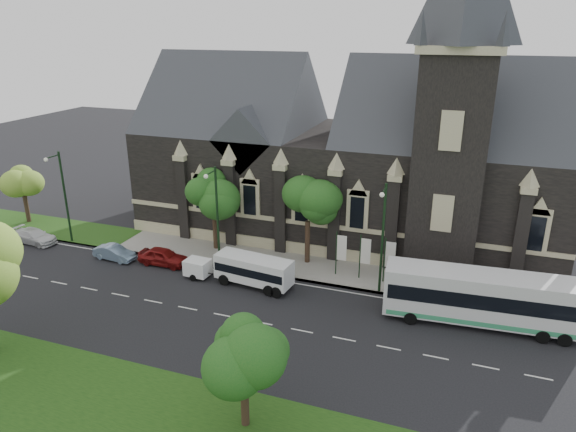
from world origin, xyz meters
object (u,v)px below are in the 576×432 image
at_px(street_lamp_mid, 216,212).
at_px(car_far_red, 163,257).
at_px(banner_flag_left, 340,250).
at_px(sedan, 114,253).
at_px(tree_walk_left, 216,191).
at_px(street_lamp_near, 382,233).
at_px(box_trailer, 198,267).
at_px(tree_walk_far, 25,181).
at_px(car_far_white, 34,236).
at_px(banner_flag_right, 388,257).
at_px(tree_park_east, 248,348).
at_px(shuttle_bus, 254,269).
at_px(banner_flag_center, 364,254).
at_px(street_lamp_far, 63,193).
at_px(tour_coach, 482,297).
at_px(tree_walk_right, 311,201).

height_order(street_lamp_mid, car_far_red, street_lamp_mid).
relative_size(banner_flag_left, sedan, 1.01).
relative_size(street_lamp_mid, sedan, 2.28).
relative_size(tree_walk_left, street_lamp_near, 0.85).
height_order(street_lamp_near, box_trailer, street_lamp_near).
distance_m(tree_walk_left, tree_walk_far, 22.06).
bearing_deg(car_far_white, banner_flag_right, -80.30).
relative_size(street_lamp_near, banner_flag_left, 2.25).
relative_size(tree_park_east, banner_flag_left, 1.57).
distance_m(banner_flag_left, car_far_white, 29.74).
height_order(tree_walk_left, banner_flag_right, tree_walk_left).
bearing_deg(street_lamp_near, box_trailer, -171.27).
bearing_deg(shuttle_bus, sedan, -174.90).
relative_size(street_lamp_mid, car_far_white, 1.91).
distance_m(banner_flag_center, shuttle_bus, 9.00).
xyz_separation_m(banner_flag_right, car_far_red, (-19.11, -3.05, -1.62)).
xyz_separation_m(street_lamp_far, shuttle_bus, (20.26, -2.05, -3.68)).
relative_size(tree_walk_far, street_lamp_far, 0.70).
bearing_deg(tree_walk_left, car_far_white, -164.74).
bearing_deg(tour_coach, shuttle_bus, 176.10).
bearing_deg(car_far_white, banner_flag_left, -79.60).
height_order(tree_park_east, street_lamp_near, street_lamp_near).
height_order(tree_walk_far, street_lamp_near, street_lamp_near).
distance_m(tree_park_east, street_lamp_near, 16.86).
relative_size(tree_walk_right, tree_walk_far, 1.24).
bearing_deg(tree_walk_right, street_lamp_near, -28.06).
bearing_deg(shuttle_bus, street_lamp_far, -179.30).
xyz_separation_m(banner_flag_left, box_trailer, (-11.06, -4.18, -1.50)).
bearing_deg(tree_park_east, tree_walk_far, 150.16).
relative_size(tree_park_east, sedan, 1.59).
height_order(street_lamp_far, banner_flag_left, street_lamp_far).
bearing_deg(street_lamp_near, tree_walk_far, 175.34).
height_order(tree_walk_far, sedan, tree_walk_far).
distance_m(shuttle_bus, car_far_red, 9.15).
height_order(tree_walk_right, tour_coach, tree_walk_right).
distance_m(street_lamp_far, banner_flag_right, 30.47).
xyz_separation_m(tree_walk_far, banner_flag_center, (36.11, -1.18, -2.24)).
distance_m(banner_flag_right, car_far_white, 33.72).
height_order(tree_park_east, shuttle_bus, tree_park_east).
relative_size(tree_park_east, street_lamp_near, 0.70).
distance_m(tree_walk_right, tree_walk_left, 9.01).
xyz_separation_m(street_lamp_mid, street_lamp_far, (-16.00, 0.00, 0.00)).
bearing_deg(tree_walk_left, sedan, -145.46).
distance_m(tree_walk_left, banner_flag_right, 16.52).
bearing_deg(banner_flag_right, sedan, -171.35).
bearing_deg(shuttle_bus, tree_walk_far, 176.13).
bearing_deg(street_lamp_mid, tree_walk_right, 26.65).
bearing_deg(street_lamp_far, banner_flag_right, 3.60).
distance_m(box_trailer, sedan, 8.79).
distance_m(tree_walk_right, car_far_white, 27.37).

